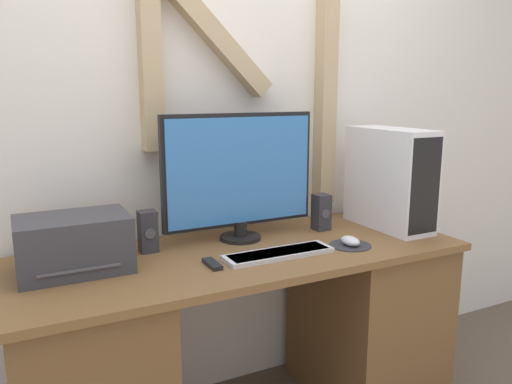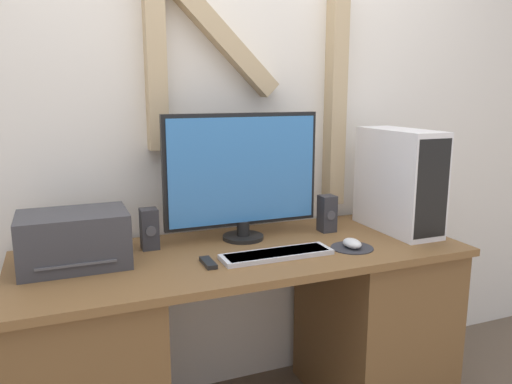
{
  "view_description": "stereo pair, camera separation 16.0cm",
  "coord_description": "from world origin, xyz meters",
  "views": [
    {
      "loc": [
        -0.82,
        -1.37,
        1.42
      ],
      "look_at": [
        0.05,
        0.34,
        1.03
      ],
      "focal_mm": 35.0,
      "sensor_mm": 36.0,
      "label": 1
    },
    {
      "loc": [
        -0.67,
        -1.43,
        1.42
      ],
      "look_at": [
        0.05,
        0.34,
        1.03
      ],
      "focal_mm": 35.0,
      "sensor_mm": 36.0,
      "label": 2
    }
  ],
  "objects": [
    {
      "name": "monitor",
      "position": [
        0.05,
        0.49,
        1.08
      ],
      "size": [
        0.67,
        0.17,
        0.53
      ],
      "color": "black",
      "rests_on": "desk"
    },
    {
      "name": "computer_tower",
      "position": [
        0.74,
        0.36,
        1.02
      ],
      "size": [
        0.18,
        0.44,
        0.46
      ],
      "color": "white",
      "rests_on": "desk"
    },
    {
      "name": "remote_control",
      "position": [
        -0.19,
        0.23,
        0.8
      ],
      "size": [
        0.04,
        0.12,
        0.02
      ],
      "color": "black",
      "rests_on": "desk"
    },
    {
      "name": "desk",
      "position": [
        0.0,
        0.34,
        0.41
      ],
      "size": [
        1.76,
        0.68,
        0.8
      ],
      "color": "brown",
      "rests_on": "ground_plane"
    },
    {
      "name": "wall_back",
      "position": [
        -0.0,
        0.73,
        1.36
      ],
      "size": [
        6.4,
        0.13,
        2.7
      ],
      "color": "white",
      "rests_on": "ground_plane"
    },
    {
      "name": "mouse",
      "position": [
        0.4,
        0.2,
        0.82
      ],
      "size": [
        0.06,
        0.1,
        0.04
      ],
      "color": "silver",
      "rests_on": "mousepad"
    },
    {
      "name": "printer",
      "position": [
        -0.63,
        0.41,
        0.89
      ],
      "size": [
        0.38,
        0.26,
        0.2
      ],
      "color": "#38383D",
      "rests_on": "desk"
    },
    {
      "name": "speaker_left",
      "position": [
        -0.35,
        0.5,
        0.88
      ],
      "size": [
        0.07,
        0.07,
        0.16
      ],
      "color": "#2D2D33",
      "rests_on": "desk"
    },
    {
      "name": "mousepad",
      "position": [
        0.41,
        0.2,
        0.8
      ],
      "size": [
        0.17,
        0.17,
        0.0
      ],
      "color": "#2D2D33",
      "rests_on": "desk"
    },
    {
      "name": "keyboard",
      "position": [
        0.08,
        0.22,
        0.81
      ],
      "size": [
        0.44,
        0.12,
        0.02
      ],
      "color": "silver",
      "rests_on": "desk"
    },
    {
      "name": "speaker_right",
      "position": [
        0.44,
        0.46,
        0.88
      ],
      "size": [
        0.07,
        0.07,
        0.16
      ],
      "color": "#2D2D33",
      "rests_on": "desk"
    }
  ]
}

